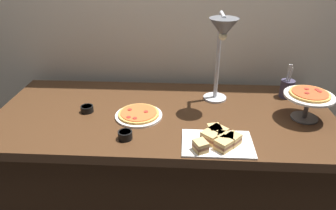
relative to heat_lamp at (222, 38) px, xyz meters
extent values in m
cube|color=beige|center=(-0.30, 0.42, 0.03)|extent=(4.40, 0.04, 2.40)
cube|color=#422816|center=(-0.30, -0.08, -0.44)|extent=(1.90, 0.84, 0.05)
cube|color=black|center=(-0.30, -0.08, -0.82)|extent=(1.75, 0.74, 0.71)
cylinder|color=#B7BABF|center=(0.00, 0.12, -0.41)|extent=(0.14, 0.14, 0.01)
cylinder|color=#B7BABF|center=(0.00, 0.12, -0.15)|extent=(0.02, 0.02, 0.51)
cylinder|color=#B7BABF|center=(0.00, 0.05, 0.11)|extent=(0.02, 0.15, 0.02)
cone|color=#595B60|center=(0.00, -0.03, 0.06)|extent=(0.15, 0.15, 0.10)
sphere|color=#F9EAB2|center=(0.00, -0.03, 0.02)|extent=(0.04, 0.04, 0.04)
cylinder|color=white|center=(-0.44, -0.13, -0.41)|extent=(0.26, 0.26, 0.01)
cylinder|color=#C68E42|center=(-0.44, -0.13, -0.39)|extent=(0.23, 0.23, 0.01)
cylinder|color=#C65628|center=(-0.44, -0.13, -0.39)|extent=(0.20, 0.20, 0.00)
cylinder|color=maroon|center=(-0.45, -0.20, -0.38)|extent=(0.02, 0.02, 0.00)
cylinder|color=maroon|center=(-0.48, -0.19, -0.38)|extent=(0.02, 0.02, 0.00)
cylinder|color=maroon|center=(-0.49, -0.11, -0.38)|extent=(0.02, 0.02, 0.00)
cylinder|color=maroon|center=(-0.40, -0.12, -0.38)|extent=(0.02, 0.02, 0.00)
cylinder|color=#595B60|center=(0.47, -0.10, -0.35)|extent=(0.02, 0.02, 0.13)
cylinder|color=#595B60|center=(0.47, -0.10, -0.41)|extent=(0.14, 0.14, 0.01)
cylinder|color=white|center=(0.47, -0.10, -0.28)|extent=(0.26, 0.26, 0.01)
cylinder|color=#C68E42|center=(0.47, -0.10, -0.26)|extent=(0.21, 0.21, 0.01)
cylinder|color=#B74723|center=(0.47, -0.10, -0.26)|extent=(0.18, 0.18, 0.00)
cylinder|color=maroon|center=(0.45, -0.11, -0.25)|extent=(0.02, 0.02, 0.00)
cylinder|color=maroon|center=(0.52, -0.09, -0.25)|extent=(0.02, 0.02, 0.00)
cylinder|color=maroon|center=(0.46, -0.06, -0.25)|extent=(0.02, 0.02, 0.00)
cylinder|color=maroon|center=(0.52, -0.07, -0.25)|extent=(0.02, 0.02, 0.00)
cube|color=white|center=(-0.03, -0.38, -0.41)|extent=(0.34, 0.23, 0.01)
cube|color=tan|center=(-0.02, -0.32, -0.39)|extent=(0.10, 0.10, 0.02)
cube|color=brown|center=(-0.02, -0.32, -0.38)|extent=(0.10, 0.10, 0.01)
cube|color=tan|center=(-0.02, -0.32, -0.36)|extent=(0.10, 0.10, 0.02)
cube|color=tan|center=(-0.06, -0.37, -0.39)|extent=(0.10, 0.10, 0.02)
cube|color=brown|center=(-0.06, -0.37, -0.38)|extent=(0.10, 0.10, 0.01)
cube|color=tan|center=(-0.06, -0.37, -0.36)|extent=(0.10, 0.10, 0.02)
cube|color=tan|center=(0.04, -0.38, -0.39)|extent=(0.09, 0.09, 0.02)
cube|color=brown|center=(0.04, -0.38, -0.38)|extent=(0.09, 0.09, 0.01)
cube|color=tan|center=(0.04, -0.38, -0.36)|extent=(0.09, 0.09, 0.02)
cube|color=tan|center=(-0.11, -0.44, -0.39)|extent=(0.08, 0.08, 0.02)
cube|color=brown|center=(-0.11, -0.44, -0.38)|extent=(0.08, 0.08, 0.01)
cube|color=tan|center=(-0.11, -0.44, -0.36)|extent=(0.08, 0.08, 0.02)
cube|color=tan|center=(-0.04, -0.31, -0.39)|extent=(0.08, 0.08, 0.02)
cube|color=brown|center=(-0.04, -0.31, -0.38)|extent=(0.08, 0.08, 0.01)
cube|color=tan|center=(-0.04, -0.31, -0.36)|extent=(0.08, 0.08, 0.02)
cube|color=tan|center=(0.00, -0.42, -0.39)|extent=(0.10, 0.10, 0.02)
cube|color=brown|center=(0.00, -0.42, -0.38)|extent=(0.10, 0.10, 0.01)
cube|color=tan|center=(0.00, -0.42, -0.36)|extent=(0.10, 0.10, 0.02)
cube|color=tan|center=(0.01, -0.38, -0.39)|extent=(0.08, 0.07, 0.02)
cube|color=brown|center=(0.01, -0.38, -0.38)|extent=(0.08, 0.07, 0.01)
cube|color=tan|center=(0.01, -0.38, -0.36)|extent=(0.08, 0.07, 0.02)
cylinder|color=black|center=(-0.47, -0.35, -0.39)|extent=(0.07, 0.07, 0.04)
cylinder|color=gold|center=(-0.47, -0.35, -0.37)|extent=(0.06, 0.06, 0.01)
cylinder|color=black|center=(-0.74, -0.09, -0.39)|extent=(0.07, 0.07, 0.04)
cylinder|color=maroon|center=(-0.74, -0.09, -0.38)|extent=(0.06, 0.06, 0.01)
cylinder|color=#383347|center=(0.44, 0.17, -0.36)|extent=(0.08, 0.08, 0.11)
cylinder|color=#B7BABF|center=(0.43, 0.17, -0.29)|extent=(0.01, 0.03, 0.18)
cylinder|color=#B7BABF|center=(0.44, 0.15, -0.29)|extent=(0.02, 0.01, 0.17)
cylinder|color=#B7BABF|center=(0.44, 0.19, -0.29)|extent=(0.02, 0.03, 0.18)
cylinder|color=#B7BABF|center=(0.43, 0.16, -0.29)|extent=(0.02, 0.02, 0.19)
camera|label=1|loc=(-0.19, -1.61, 0.44)|focal=33.19mm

